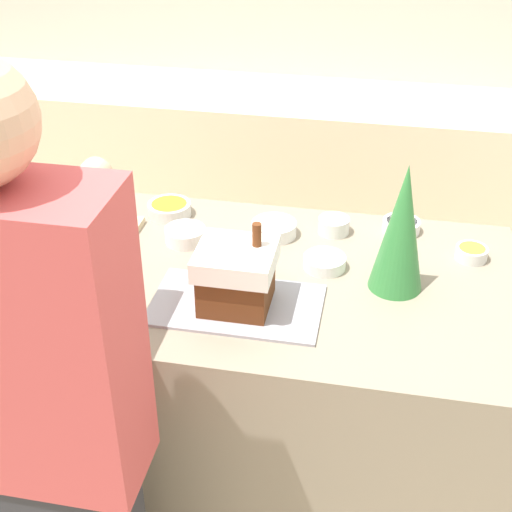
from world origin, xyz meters
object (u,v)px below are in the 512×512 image
candy_bowl_behind_tray (185,234)px  candy_bowl_far_left (471,253)px  candy_bowl_beside_tree (401,225)px  candy_bowl_far_right (169,209)px  person (42,441)px  baking_tray (237,305)px  candy_bowl_center_rear (334,225)px  gingerbread_house (236,275)px  candy_bowl_near_tray_left (274,228)px  candy_bowl_front_corner (325,262)px  decorative_tree (401,229)px  cookbook (108,230)px

candy_bowl_behind_tray → candy_bowl_far_left: (0.85, 0.06, -0.00)m
candy_bowl_behind_tray → candy_bowl_beside_tree: (0.64, 0.19, -0.00)m
candy_bowl_behind_tray → candy_bowl_far_right: (-0.10, 0.15, -0.00)m
person → baking_tray: bearing=58.0°
candy_bowl_behind_tray → candy_bowl_far_left: size_ratio=1.34×
candy_bowl_center_rear → candy_bowl_far_left: bearing=-10.6°
candy_bowl_far_left → candy_bowl_center_rear: 0.42m
candy_bowl_far_left → candy_bowl_center_rear: size_ratio=0.96×
candy_bowl_beside_tree → person: size_ratio=0.07×
baking_tray → gingerbread_house: size_ratio=1.95×
candy_bowl_near_tray_left → candy_bowl_center_rear: bearing=15.9°
candy_bowl_far_left → person: size_ratio=0.05×
baking_tray → candy_bowl_beside_tree: (0.42, 0.49, 0.02)m
candy_bowl_near_tray_left → candy_bowl_front_corner: (0.17, -0.16, -0.00)m
candy_bowl_beside_tree → decorative_tree: bearing=-91.9°
gingerbread_house → candy_bowl_front_corner: gingerbread_house is taller
candy_bowl_beside_tree → candy_bowl_far_right: bearing=-177.2°
candy_bowl_center_rear → candy_bowl_far_right: size_ratio=0.69×
candy_bowl_behind_tray → candy_bowl_front_corner: candy_bowl_behind_tray is taller
candy_bowl_far_right → candy_bowl_front_corner: bearing=-22.4°
baking_tray → candy_bowl_beside_tree: bearing=49.2°
candy_bowl_beside_tree → cookbook: candy_bowl_beside_tree is taller
baking_tray → cookbook: bearing=147.8°
baking_tray → candy_bowl_near_tray_left: size_ratio=3.26×
gingerbread_house → candy_bowl_far_left: 0.72m
candy_bowl_near_tray_left → candy_bowl_far_right: candy_bowl_near_tray_left is taller
candy_bowl_far_right → cookbook: 0.22m
candy_bowl_center_rear → cookbook: size_ratio=0.52×
candy_bowl_far_right → candy_bowl_front_corner: (0.53, -0.22, -0.00)m
candy_bowl_center_rear → candy_bowl_far_right: candy_bowl_center_rear is taller
candy_bowl_center_rear → decorative_tree: bearing=-53.3°
candy_bowl_center_rear → person: (-0.53, -0.95, -0.07)m
baking_tray → decorative_tree: bearing=23.2°
decorative_tree → candy_bowl_near_tray_left: 0.46m
decorative_tree → candy_bowl_near_tray_left: (-0.37, 0.21, -0.16)m
baking_tray → candy_bowl_far_left: (0.62, 0.36, 0.02)m
candy_bowl_far_right → person: person is taller
baking_tray → candy_bowl_center_rear: (0.21, 0.44, 0.02)m
candy_bowl_behind_tray → candy_bowl_far_left: candy_bowl_behind_tray is taller
candy_bowl_center_rear → candy_bowl_front_corner: size_ratio=0.79×
candy_bowl_beside_tree → candy_bowl_near_tray_left: bearing=-165.6°
gingerbread_house → candy_bowl_front_corner: size_ratio=1.90×
candy_bowl_far_left → candy_bowl_far_right: size_ratio=0.66×
candy_bowl_front_corner → candy_bowl_center_rear: bearing=88.5°
decorative_tree → gingerbread_house: bearing=-156.8°
candy_bowl_far_right → cookbook: size_ratio=0.75×
baking_tray → decorative_tree: decorative_tree is taller
candy_bowl_behind_tray → candy_bowl_front_corner: 0.44m
baking_tray → candy_bowl_far_right: bearing=125.6°
decorative_tree → candy_bowl_front_corner: bearing=164.4°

